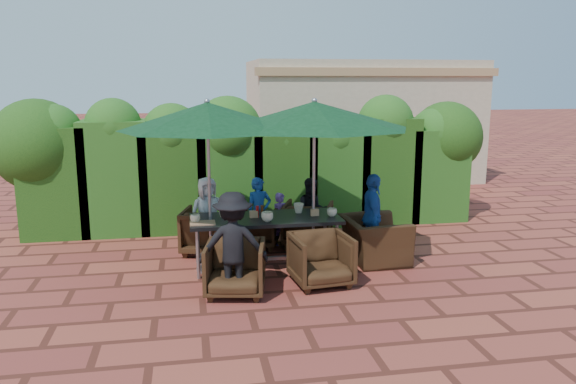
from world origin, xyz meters
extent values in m
plane|color=brown|center=(0.00, 0.00, 0.00)|extent=(80.00, 80.00, 0.00)
cube|color=black|center=(-0.15, -0.08, 0.72)|extent=(2.17, 0.90, 0.05)
cube|color=gray|center=(-0.15, -0.08, 0.12)|extent=(1.97, 0.05, 0.05)
cylinder|color=gray|center=(-1.14, -0.43, 0.35)|extent=(0.05, 0.05, 0.70)
cylinder|color=gray|center=(-1.14, 0.27, 0.35)|extent=(0.05, 0.05, 0.70)
cylinder|color=gray|center=(0.83, -0.43, 0.35)|extent=(0.05, 0.05, 0.70)
cylinder|color=gray|center=(0.83, 0.27, 0.35)|extent=(0.05, 0.05, 0.70)
cylinder|color=gray|center=(-0.94, -0.09, 0.01)|extent=(0.44, 0.44, 0.03)
cylinder|color=gray|center=(-0.94, -0.09, 1.20)|extent=(0.04, 0.04, 2.40)
cone|color=black|center=(-0.94, -0.09, 2.22)|extent=(2.47, 2.47, 0.38)
sphere|color=gray|center=(-0.94, -0.09, 2.42)|extent=(0.08, 0.08, 0.08)
cylinder|color=gray|center=(0.56, -0.08, 0.01)|extent=(0.44, 0.44, 0.03)
cylinder|color=gray|center=(0.56, -0.08, 1.20)|extent=(0.04, 0.04, 2.40)
cone|color=black|center=(0.56, -0.08, 2.22)|extent=(2.78, 2.78, 0.38)
sphere|color=gray|center=(0.56, -0.08, 2.42)|extent=(0.08, 0.08, 0.08)
imported|color=black|center=(-0.96, 0.76, 0.40)|extent=(0.93, 0.89, 0.79)
imported|color=black|center=(-0.16, 0.98, 0.37)|extent=(0.87, 0.84, 0.73)
imported|color=black|center=(0.69, 0.90, 0.40)|extent=(0.98, 0.95, 0.79)
imported|color=black|center=(-0.68, -1.09, 0.38)|extent=(0.85, 0.81, 0.76)
imported|color=black|center=(0.48, -0.94, 0.38)|extent=(0.82, 0.78, 0.77)
imported|color=black|center=(1.51, -0.10, 0.44)|extent=(0.69, 1.04, 0.88)
imported|color=silver|center=(-0.95, 0.87, 0.60)|extent=(0.67, 0.50, 1.20)
imported|color=#1E50A7|center=(-0.11, 0.96, 0.58)|extent=(0.48, 0.42, 1.15)
imported|color=black|center=(0.75, 0.82, 0.57)|extent=(0.56, 0.35, 1.14)
imported|color=black|center=(-0.70, -1.12, 0.67)|extent=(0.90, 0.48, 1.35)
imported|color=#1E50A7|center=(1.50, 0.00, 0.66)|extent=(0.52, 0.83, 1.33)
imported|color=#C04454|center=(-0.65, 1.06, 0.41)|extent=(0.35, 0.31, 0.81)
imported|color=#8751B0|center=(0.25, 0.98, 0.44)|extent=(0.40, 0.37, 0.88)
imported|color=#237C22|center=(1.42, 4.11, 0.88)|extent=(1.70, 1.38, 1.76)
imported|color=#C04454|center=(2.38, 4.55, 0.87)|extent=(0.97, 0.81, 1.73)
imported|color=gray|center=(3.49, 4.36, 0.85)|extent=(1.09, 1.16, 1.71)
imported|color=beige|center=(-1.16, -0.21, 0.81)|extent=(0.14, 0.14, 0.11)
imported|color=beige|center=(-0.75, 0.05, 0.81)|extent=(0.14, 0.14, 0.13)
imported|color=beige|center=(-0.16, -0.33, 0.82)|extent=(0.17, 0.17, 0.14)
imported|color=beige|center=(0.38, 0.10, 0.82)|extent=(0.15, 0.15, 0.15)
imported|color=beige|center=(0.82, -0.19, 0.81)|extent=(0.15, 0.15, 0.12)
cylinder|color=#B20C0A|center=(-0.27, -0.07, 0.83)|extent=(0.04, 0.04, 0.17)
cylinder|color=#4C230C|center=(-0.19, -0.04, 0.83)|extent=(0.04, 0.04, 0.17)
cube|color=#A87551|center=(-1.06, -0.29, 0.76)|extent=(0.35, 0.25, 0.02)
cube|color=tan|center=(-0.32, -0.07, 0.80)|extent=(0.12, 0.06, 0.10)
cube|color=tan|center=(0.58, -0.12, 0.80)|extent=(0.12, 0.06, 0.10)
cube|color=#13390F|center=(-3.50, 2.30, 0.96)|extent=(1.15, 0.95, 1.92)
sphere|color=#13390F|center=(-3.50, 2.30, 1.82)|extent=(0.98, 0.98, 0.98)
cube|color=#13390F|center=(-2.50, 2.30, 1.01)|extent=(1.15, 0.95, 2.01)
sphere|color=#13390F|center=(-2.50, 2.30, 1.91)|extent=(0.98, 0.98, 0.98)
cube|color=#13390F|center=(-1.50, 2.30, 0.94)|extent=(1.15, 0.95, 1.89)
sphere|color=#13390F|center=(-1.50, 2.30, 1.79)|extent=(1.04, 1.04, 1.04)
cube|color=#13390F|center=(-0.50, 2.30, 0.95)|extent=(1.15, 0.95, 1.91)
sphere|color=#13390F|center=(-0.50, 2.30, 1.81)|extent=(1.25, 1.25, 1.25)
cube|color=#13390F|center=(0.50, 2.30, 0.86)|extent=(1.15, 0.95, 1.73)
sphere|color=#13390F|center=(0.50, 2.30, 1.63)|extent=(0.96, 0.96, 0.96)
cube|color=#13390F|center=(1.50, 2.30, 0.87)|extent=(1.15, 0.95, 1.74)
sphere|color=#13390F|center=(1.50, 2.30, 1.64)|extent=(1.01, 1.01, 1.01)
cube|color=#13390F|center=(2.50, 2.30, 1.00)|extent=(1.15, 0.95, 2.00)
sphere|color=#13390F|center=(2.50, 2.30, 1.90)|extent=(1.07, 1.07, 1.07)
cube|color=#13390F|center=(3.50, 2.30, 0.89)|extent=(1.15, 0.95, 1.78)
sphere|color=#13390F|center=(3.50, 2.30, 1.68)|extent=(0.99, 0.99, 0.99)
sphere|color=#13390F|center=(-3.80, 2.40, 1.60)|extent=(1.60, 1.60, 1.60)
sphere|color=#13390F|center=(3.80, 2.40, 1.60)|extent=(1.40, 1.40, 1.40)
cube|color=beige|center=(3.50, 7.00, 1.60)|extent=(6.00, 3.00, 3.20)
cube|color=tan|center=(3.50, 5.55, 2.90)|extent=(6.20, 0.25, 0.20)
camera|label=1|loc=(-1.22, -7.93, 2.71)|focal=35.00mm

